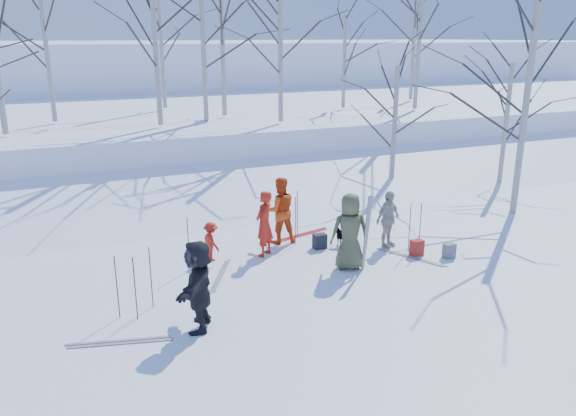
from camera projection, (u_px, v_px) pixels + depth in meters
name	position (u px, v px, depth m)	size (l,w,h in m)	color
ground	(313.00, 278.00, 13.18)	(120.00, 120.00, 0.00)	white
snow_ramp	(224.00, 197.00, 19.28)	(70.00, 9.50, 1.40)	white
snow_plateau	(164.00, 130.00, 27.80)	(70.00, 18.00, 2.20)	white
far_hill	(111.00, 80.00, 45.93)	(90.00, 30.00, 6.00)	white
skier_olive_center	(350.00, 232.00, 13.47)	(0.92, 0.60, 1.89)	#45492C
skier_red_north	(264.00, 224.00, 14.31)	(0.63, 0.41, 1.72)	#B41D10
skier_redor_behind	(280.00, 210.00, 15.21)	(0.89, 0.70, 1.84)	#D54210
skier_red_seated	(211.00, 241.00, 14.10)	(0.65, 0.37, 1.00)	#B41D10
skier_cream_east	(388.00, 219.00, 14.94)	(0.91, 0.38, 1.55)	beige
skier_grey_west	(198.00, 285.00, 10.67)	(1.68, 0.53, 1.81)	black
dog	(345.00, 237.00, 15.09)	(0.29, 0.64, 0.54)	black
upright_ski_left	(366.00, 234.00, 13.33)	(0.07, 0.02, 1.90)	silver
upright_ski_right	(367.00, 232.00, 13.40)	(0.07, 0.02, 1.90)	silver
ski_pair_a	(220.00, 275.00, 13.30)	(1.08, 1.76, 0.02)	silver
ski_pair_b	(301.00, 235.00, 16.00)	(1.89, 0.67, 0.02)	#A81D18
ski_pair_c	(411.00, 257.00, 14.39)	(1.02, 1.79, 0.02)	silver
ski_pair_d	(119.00, 342.00, 10.40)	(1.89, 0.66, 0.02)	silver
ski_pole_a	(135.00, 289.00, 11.07)	(0.02, 0.02, 1.34)	black
ski_pole_b	(188.00, 244.00, 13.44)	(0.02, 0.02, 1.34)	black
ski_pole_c	(420.00, 228.00, 14.60)	(0.02, 0.02, 1.34)	black
ski_pole_d	(151.00, 277.00, 11.59)	(0.02, 0.02, 1.34)	black
ski_pole_e	(117.00, 287.00, 11.13)	(0.02, 0.02, 1.34)	black
ski_pole_f	(410.00, 228.00, 14.58)	(0.02, 0.02, 1.34)	black
ski_pole_g	(295.00, 221.00, 15.10)	(0.02, 0.02, 1.34)	black
ski_pole_h	(297.00, 214.00, 15.72)	(0.02, 0.02, 1.34)	black
backpack_red	(417.00, 248.00, 14.48)	(0.32, 0.22, 0.42)	#A02618
backpack_grey	(449.00, 251.00, 14.33)	(0.30, 0.20, 0.38)	slate
backpack_dark	(320.00, 241.00, 14.98)	(0.34, 0.24, 0.40)	black
birch_plateau_b	(203.00, 46.00, 21.76)	(4.64, 4.64, 5.78)	silver
birch_plateau_c	(155.00, 42.00, 20.55)	(4.85, 4.85, 6.07)	silver
birch_plateau_d	(414.00, 40.00, 29.22)	(4.87, 4.87, 6.10)	silver
birch_plateau_e	(46.00, 47.00, 21.47)	(4.59, 4.59, 5.69)	silver
birch_plateau_f	(161.00, 42.00, 25.60)	(4.76, 4.76, 5.94)	silver
birch_plateau_i	(222.00, 39.00, 23.11)	(4.99, 4.99, 6.27)	silver
birch_plateau_j	(344.00, 62.00, 25.96)	(3.51, 3.51, 4.15)	silver
birch_plateau_k	(280.00, 53.00, 21.57)	(4.26, 4.26, 5.23)	silver
birch_plateau_l	(419.00, 36.00, 25.28)	(5.15, 5.15, 6.50)	silver
birch_edge_b	(525.00, 108.00, 17.10)	(5.26, 5.26, 6.66)	silver
birch_edge_c	(506.00, 127.00, 20.52)	(3.78, 3.78, 4.55)	silver
birch_edge_e	(394.00, 130.00, 19.90)	(3.74, 3.74, 4.49)	silver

